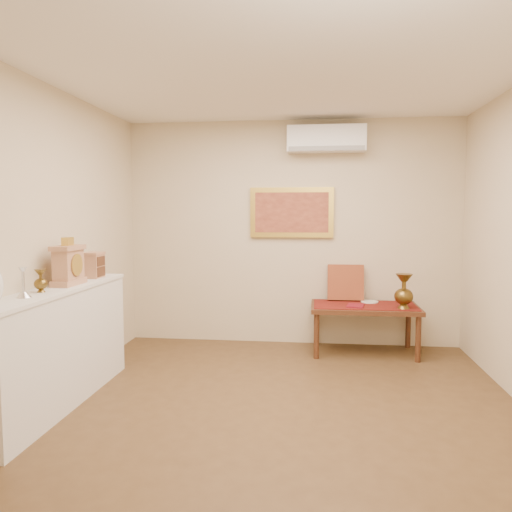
# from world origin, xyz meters

# --- Properties ---
(floor) EXTENTS (4.50, 4.50, 0.00)m
(floor) POSITION_xyz_m (0.00, 0.00, 0.00)
(floor) COLOR brown
(floor) RESTS_ON ground
(ceiling) EXTENTS (4.50, 4.50, 0.00)m
(ceiling) POSITION_xyz_m (0.00, 0.00, 2.70)
(ceiling) COLOR white
(ceiling) RESTS_ON ground
(wall_back) EXTENTS (4.00, 0.02, 2.70)m
(wall_back) POSITION_xyz_m (0.00, 2.25, 1.35)
(wall_back) COLOR beige
(wall_back) RESTS_ON ground
(wall_front) EXTENTS (4.00, 0.02, 2.70)m
(wall_front) POSITION_xyz_m (0.00, -2.25, 1.35)
(wall_front) COLOR beige
(wall_front) RESTS_ON ground
(wall_left) EXTENTS (0.02, 4.50, 2.70)m
(wall_left) POSITION_xyz_m (-2.00, 0.00, 1.35)
(wall_left) COLOR beige
(wall_left) RESTS_ON ground
(candlestick) EXTENTS (0.11, 0.11, 0.22)m
(candlestick) POSITION_xyz_m (-1.83, -0.43, 1.09)
(candlestick) COLOR silver
(candlestick) RESTS_ON display_ledge
(brass_urn_small) EXTENTS (0.10, 0.10, 0.23)m
(brass_urn_small) POSITION_xyz_m (-1.83, -0.19, 1.10)
(brass_urn_small) COLOR brown
(brass_urn_small) RESTS_ON display_ledge
(table_cloth) EXTENTS (1.14, 0.59, 0.01)m
(table_cloth) POSITION_xyz_m (0.85, 1.88, 0.55)
(table_cloth) COLOR maroon
(table_cloth) RESTS_ON low_table
(brass_urn_tall) EXTENTS (0.20, 0.20, 0.46)m
(brass_urn_tall) POSITION_xyz_m (1.25, 1.71, 0.79)
(brass_urn_tall) COLOR brown
(brass_urn_tall) RESTS_ON table_cloth
(plate) EXTENTS (0.20, 0.20, 0.01)m
(plate) POSITION_xyz_m (0.92, 2.04, 0.56)
(plate) COLOR white
(plate) RESTS_ON table_cloth
(menu) EXTENTS (0.22, 0.28, 0.01)m
(menu) POSITION_xyz_m (0.74, 1.78, 0.56)
(menu) COLOR maroon
(menu) RESTS_ON table_cloth
(cushion) EXTENTS (0.42, 0.19, 0.43)m
(cushion) POSITION_xyz_m (0.65, 2.15, 0.77)
(cushion) COLOR maroon
(cushion) RESTS_ON table_cloth
(display_ledge) EXTENTS (0.37, 2.02, 0.98)m
(display_ledge) POSITION_xyz_m (-1.82, 0.00, 0.49)
(display_ledge) COLOR silver
(display_ledge) RESTS_ON floor
(mantel_clock) EXTENTS (0.17, 0.36, 0.41)m
(mantel_clock) POSITION_xyz_m (-1.81, 0.21, 1.15)
(mantel_clock) COLOR tan
(mantel_clock) RESTS_ON display_ledge
(wooden_chest) EXTENTS (0.16, 0.21, 0.24)m
(wooden_chest) POSITION_xyz_m (-1.81, 0.69, 1.10)
(wooden_chest) COLOR tan
(wooden_chest) RESTS_ON display_ledge
(low_table) EXTENTS (1.20, 0.70, 0.55)m
(low_table) POSITION_xyz_m (0.85, 1.88, 0.48)
(low_table) COLOR #4C2817
(low_table) RESTS_ON floor
(painting) EXTENTS (1.00, 0.06, 0.60)m
(painting) POSITION_xyz_m (0.00, 2.22, 1.60)
(painting) COLOR gold
(painting) RESTS_ON wall_back
(ac_unit) EXTENTS (0.90, 0.25, 0.30)m
(ac_unit) POSITION_xyz_m (0.40, 2.12, 2.45)
(ac_unit) COLOR white
(ac_unit) RESTS_ON wall_back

